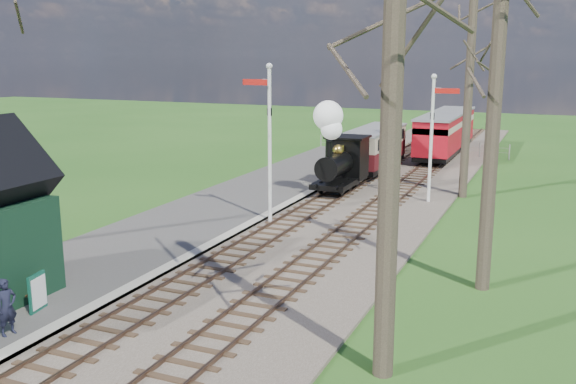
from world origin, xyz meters
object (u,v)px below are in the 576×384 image
object	(u,v)px
locomotive	(339,153)
coach	(374,147)
semaphore_near	(268,132)
sign_board	(38,292)
person	(7,307)
semaphore_far	(433,129)
bench	(1,292)
red_carriage_a	(438,137)
red_carriage_b	(452,128)

from	to	relation	value
locomotive	coach	size ratio (longest dim) A/B	0.63
semaphore_near	locomotive	size ratio (longest dim) A/B	1.44
semaphore_near	locomotive	xyz separation A→B (m)	(0.76, 6.29, -1.62)
sign_board	person	size ratio (longest dim) A/B	0.72
semaphore_far	locomotive	bearing A→B (deg)	176.22
locomotive	sign_board	xyz separation A→B (m)	(-2.25, -16.86, -1.32)
coach	sign_board	distance (m)	23.04
semaphore_near	person	bearing A→B (deg)	-95.10
semaphore_far	bench	world-z (taller)	semaphore_far
coach	red_carriage_a	bearing A→B (deg)	61.97
red_carriage_b	bench	size ratio (longest dim) A/B	3.52
semaphore_far	locomotive	distance (m)	4.60
semaphore_far	sign_board	xyz separation A→B (m)	(-6.64, -16.57, -2.67)
coach	red_carriage_b	size ratio (longest dim) A/B	1.28
coach	red_carriage_b	bearing A→B (deg)	75.94
semaphore_far	coach	world-z (taller)	semaphore_far
semaphore_near	bench	xyz separation A→B (m)	(-2.51, -10.77, -3.02)
semaphore_far	sign_board	distance (m)	18.04
semaphore_far	person	distance (m)	19.14
bench	person	bearing A→B (deg)	-38.88
semaphore_far	semaphore_near	bearing A→B (deg)	-130.60
locomotive	bench	bearing A→B (deg)	-100.83
semaphore_far	sign_board	size ratio (longest dim) A/B	5.90
semaphore_far	coach	bearing A→B (deg)	124.55
red_carriage_a	bench	size ratio (longest dim) A/B	3.52
coach	semaphore_far	bearing A→B (deg)	-55.45
semaphore_near	red_carriage_a	distance (m)	17.68
semaphore_far	sign_board	world-z (taller)	semaphore_far
red_carriage_a	red_carriage_b	bearing A→B (deg)	90.00
red_carriage_a	locomotive	bearing A→B (deg)	-103.42
coach	red_carriage_a	distance (m)	5.53
semaphore_near	red_carriage_b	world-z (taller)	semaphore_near
coach	bench	size ratio (longest dim) A/B	4.51
red_carriage_a	sign_board	distance (m)	28.24
locomotive	red_carriage_b	size ratio (longest dim) A/B	0.80
sign_board	bench	distance (m)	1.04
semaphore_far	red_carriage_a	size ratio (longest dim) A/B	1.06
sign_board	locomotive	bearing A→B (deg)	82.40
bench	red_carriage_a	bearing A→B (deg)	78.15
locomotive	coach	distance (m)	6.08
locomotive	red_carriage_b	distance (m)	16.66
semaphore_far	red_carriage_a	bearing A→B (deg)	98.97
semaphore_near	sign_board	size ratio (longest dim) A/B	6.41
locomotive	sign_board	distance (m)	17.06
coach	red_carriage_a	world-z (taller)	red_carriage_a
red_carriage_a	person	xyz separation A→B (m)	(-4.43, -29.17, -0.70)
semaphore_near	coach	world-z (taller)	semaphore_near
red_carriage_a	semaphore_far	bearing A→B (deg)	-81.03
semaphore_far	red_carriage_b	size ratio (longest dim) A/B	1.06
semaphore_near	red_carriage_a	size ratio (longest dim) A/B	1.15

